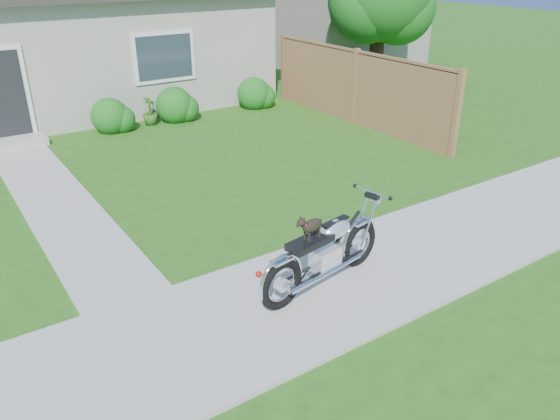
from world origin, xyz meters
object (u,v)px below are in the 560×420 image
(potted_plant_right, at_px, (150,111))
(motorcycle_with_dog, at_px, (326,251))
(house, at_px, (33,29))
(fence, at_px, (355,87))

(potted_plant_right, distance_m, motorcycle_with_dog, 8.60)
(house, distance_m, potted_plant_right, 4.28)
(fence, xyz_separation_m, motorcycle_with_dog, (-5.49, -5.74, -0.40))
(house, relative_size, potted_plant_right, 17.86)
(house, height_order, fence, house)
(potted_plant_right, bearing_deg, house, 117.56)
(house, bearing_deg, fence, -44.74)
(house, height_order, potted_plant_right, house)
(house, distance_m, fence, 8.96)
(motorcycle_with_dog, bearing_deg, house, 84.23)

